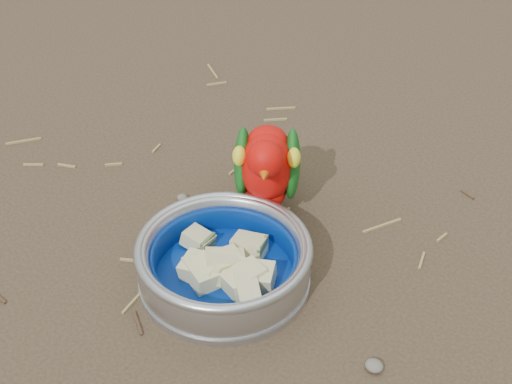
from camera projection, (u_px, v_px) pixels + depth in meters
The scene contains 6 objects.
ground at pixel (220, 247), 1.01m from camera, with size 60.00×60.00×0.00m, color #473627.
food_bowl at pixel (224, 278), 0.95m from camera, with size 0.21×0.21×0.02m, color #B2B2BA.
bowl_wall at pixel (224, 260), 0.93m from camera, with size 0.21×0.21×0.04m, color #B2B2BA, non-canonical shape.
fruit_wedges at pixel (224, 264), 0.94m from camera, with size 0.12×0.12×0.03m, color beige, non-canonical shape.
lory_parrot at pixel (267, 175), 1.01m from camera, with size 0.09×0.18×0.15m, color red, non-canonical shape.
ground_debris at pixel (218, 232), 1.03m from camera, with size 0.90×0.80×0.01m, color #9E894F, non-canonical shape.
Camera 1 is at (0.50, -0.57, 0.67)m, focal length 55.00 mm.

